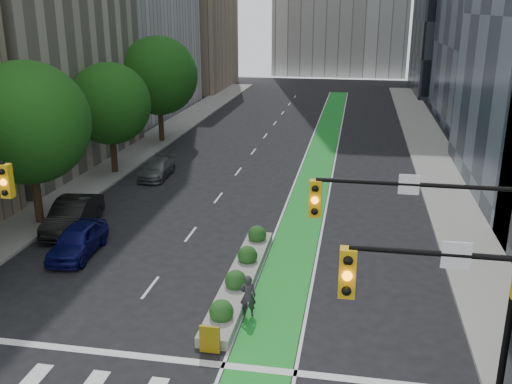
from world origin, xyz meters
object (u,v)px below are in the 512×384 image
at_px(cyclist, 248,296).
at_px(parked_car_left_near, 78,240).
at_px(parked_car_left_mid, 73,215).
at_px(median_planter, 241,276).
at_px(parked_car_left_far, 157,169).

bearing_deg(cyclist, parked_car_left_near, -35.17).
xyz_separation_m(cyclist, parked_car_left_near, (-9.03, 4.12, -0.11)).
bearing_deg(parked_car_left_mid, cyclist, -39.67).
xyz_separation_m(median_planter, cyclist, (0.80, -2.55, 0.48)).
height_order(parked_car_left_near, parked_car_left_mid, parked_car_left_mid).
relative_size(median_planter, parked_car_left_near, 2.36).
xyz_separation_m(median_planter, parked_car_left_far, (-8.92, 14.59, 0.24)).
relative_size(parked_car_left_near, parked_car_left_mid, 0.85).
distance_m(median_planter, parked_car_left_mid, 10.94).
relative_size(cyclist, parked_car_left_mid, 0.33).
distance_m(median_planter, parked_car_left_far, 17.10).
distance_m(cyclist, parked_car_left_near, 9.92).
bearing_deg(parked_car_left_far, parked_car_left_mid, -97.90).
bearing_deg(parked_car_left_near, cyclist, -28.04).
xyz_separation_m(cyclist, parked_car_left_mid, (-10.77, 7.02, -0.01)).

